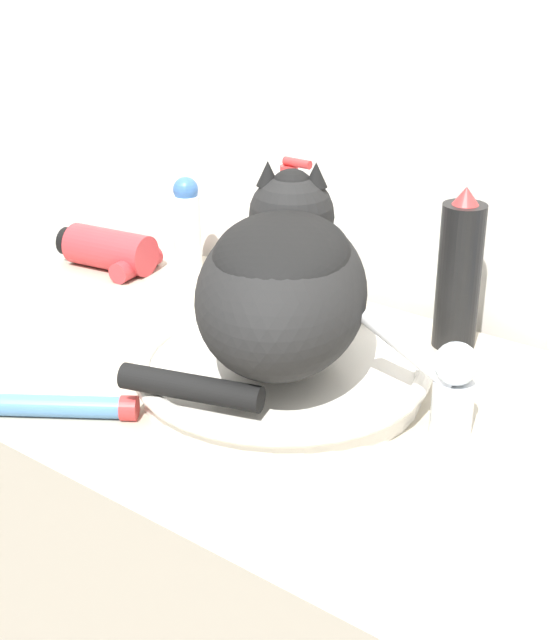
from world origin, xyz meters
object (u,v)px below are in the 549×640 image
(hairspray_can_black, at_px, (459,274))
(cream_tube, at_px, (59,406))
(cat, at_px, (282,277))
(deodorant_stick, at_px, (187,224))
(hair_dryer, at_px, (112,251))
(soap_pump_bottle, at_px, (288,240))
(faucet, at_px, (443,378))

(hairspray_can_black, distance_m, cream_tube, 0.50)
(cat, bearing_deg, deodorant_stick, 26.16)
(hair_dryer, bearing_deg, hairspray_can_black, 178.60)
(cat, bearing_deg, soap_pump_bottle, 3.28)
(deodorant_stick, height_order, cream_tube, deodorant_stick)
(soap_pump_bottle, height_order, cream_tube, soap_pump_bottle)
(hairspray_can_black, relative_size, cream_tube, 1.30)
(hair_dryer, bearing_deg, cat, 152.84)
(hairspray_can_black, bearing_deg, soap_pump_bottle, -180.00)
(cat, height_order, deodorant_stick, cat)
(hair_dryer, bearing_deg, cream_tube, 120.44)
(soap_pump_bottle, bearing_deg, hair_dryer, -165.18)
(hairspray_can_black, xyz_separation_m, cream_tube, (-0.26, -0.42, -0.08))
(cat, relative_size, deodorant_stick, 2.51)
(faucet, relative_size, hairspray_can_black, 0.63)
(cream_tube, distance_m, hair_dryer, 0.45)
(deodorant_stick, relative_size, hair_dryer, 0.88)
(cat, distance_m, deodorant_stick, 0.41)
(faucet, relative_size, deodorant_stick, 0.91)
(deodorant_stick, bearing_deg, hair_dryer, -140.41)
(soap_pump_bottle, bearing_deg, hairspray_can_black, 0.00)
(soap_pump_bottle, height_order, hair_dryer, soap_pump_bottle)
(deodorant_stick, bearing_deg, soap_pump_bottle, 0.00)
(cream_tube, relative_size, hair_dryer, 0.97)
(hairspray_can_black, bearing_deg, cat, -117.09)
(faucet, bearing_deg, cat, -3.08)
(hairspray_can_black, relative_size, hair_dryer, 1.25)
(soap_pump_bottle, xyz_separation_m, hairspray_can_black, (0.26, 0.00, 0.01))
(deodorant_stick, bearing_deg, hairspray_can_black, 0.00)
(deodorant_stick, height_order, hairspray_can_black, hairspray_can_black)
(faucet, distance_m, cream_tube, 0.41)
(faucet, bearing_deg, hairspray_can_black, -75.09)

